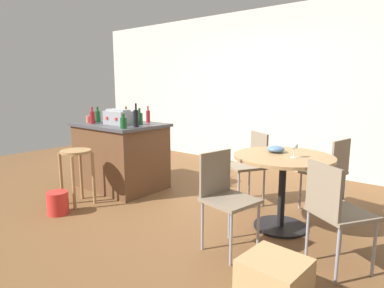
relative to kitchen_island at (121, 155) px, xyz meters
name	(u,v)px	position (x,y,z in m)	size (l,w,h in m)	color
ground_plane	(173,197)	(0.85, 0.14, -0.46)	(8.80, 8.80, 0.00)	brown
back_wall	(261,89)	(0.85, 2.43, 0.89)	(8.00, 0.10, 2.70)	beige
kitchen_island	(121,155)	(0.00, 0.00, 0.00)	(1.20, 0.88, 0.91)	brown
wooden_stool	(77,164)	(0.14, -0.78, 0.04)	(0.36, 0.36, 0.67)	#A37A4C
dining_table	(283,173)	(2.33, 0.14, 0.12)	(0.97, 0.97, 0.75)	black
folding_chair_near	(250,162)	(1.72, 0.59, 0.06)	(0.55, 0.55, 0.87)	#7F705B
folding_chair_far	(225,193)	(2.13, -0.58, 0.05)	(0.47, 0.47, 0.86)	#7F705B
folding_chair_left	(335,208)	(2.98, -0.35, 0.05)	(0.55, 0.55, 0.86)	#7F705B
folding_chair_right	(329,169)	(2.56, 0.89, 0.04)	(0.47, 0.47, 0.85)	#7F705B
toolbox	(118,117)	(0.10, -0.10, 0.55)	(0.38, 0.23, 0.20)	gray
bottle_0	(140,118)	(0.34, 0.06, 0.54)	(0.08, 0.08, 0.22)	#194C23
bottle_1	(136,118)	(0.48, -0.12, 0.57)	(0.07, 0.07, 0.30)	black
bottle_2	(148,116)	(0.23, 0.32, 0.54)	(0.06, 0.06, 0.23)	maroon
bottle_3	(126,115)	(-0.23, 0.31, 0.53)	(0.07, 0.07, 0.21)	#603314
bottle_4	(98,116)	(-0.34, -0.12, 0.54)	(0.08, 0.08, 0.22)	#194C23
bottle_5	(92,117)	(-0.26, -0.26, 0.54)	(0.07, 0.07, 0.23)	maroon
bottle_6	(124,123)	(0.47, -0.32, 0.52)	(0.08, 0.08, 0.18)	#194C23
cup_0	(112,118)	(-0.34, 0.13, 0.49)	(0.12, 0.09, 0.08)	tan
cup_1	(108,119)	(-0.19, -0.06, 0.50)	(0.13, 0.09, 0.09)	#4C7099
cup_2	(134,119)	(0.07, 0.20, 0.49)	(0.11, 0.07, 0.08)	#DB6651
cup_3	(89,119)	(-0.42, -0.21, 0.50)	(0.11, 0.07, 0.09)	#DB6651
cup_4	(122,119)	(-0.13, 0.14, 0.50)	(0.11, 0.08, 0.09)	#383838
wine_glass	(294,147)	(2.45, 0.10, 0.40)	(0.07, 0.07, 0.14)	silver
serving_bowl	(276,149)	(2.21, 0.22, 0.33)	(0.18, 0.18, 0.07)	#4C7099
cardboard_box	(274,280)	(2.80, -0.98, -0.31)	(0.40, 0.38, 0.30)	tan
plastic_bucket	(58,203)	(0.24, -1.10, -0.33)	(0.23, 0.23, 0.26)	red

